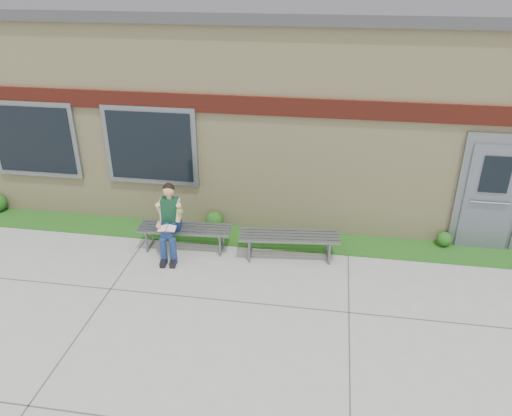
# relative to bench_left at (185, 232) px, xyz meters

# --- Properties ---
(ground) EXTENTS (80.00, 80.00, 0.00)m
(ground) POSITION_rel_bench_left_xyz_m (2.11, -2.00, -0.35)
(ground) COLOR #9E9E99
(ground) RESTS_ON ground
(grass_strip) EXTENTS (16.00, 0.80, 0.02)m
(grass_strip) POSITION_rel_bench_left_xyz_m (2.11, 0.60, -0.34)
(grass_strip) COLOR #174A13
(grass_strip) RESTS_ON ground
(school_building) EXTENTS (16.20, 6.22, 4.20)m
(school_building) POSITION_rel_bench_left_xyz_m (2.11, 3.99, 1.75)
(school_building) COLOR beige
(school_building) RESTS_ON ground
(bench_left) EXTENTS (1.78, 0.58, 0.46)m
(bench_left) POSITION_rel_bench_left_xyz_m (0.00, 0.00, 0.00)
(bench_left) COLOR slate
(bench_left) RESTS_ON ground
(bench_right) EXTENTS (1.87, 0.69, 0.48)m
(bench_right) POSITION_rel_bench_left_xyz_m (2.00, 0.00, 0.01)
(bench_right) COLOR slate
(bench_right) RESTS_ON ground
(girl) EXTENTS (0.52, 0.85, 1.38)m
(girl) POSITION_rel_bench_left_xyz_m (-0.21, -0.21, 0.37)
(girl) COLOR navy
(girl) RESTS_ON ground
(shrub_mid) EXTENTS (0.36, 0.36, 0.36)m
(shrub_mid) POSITION_rel_bench_left_xyz_m (0.37, 0.85, -0.15)
(shrub_mid) COLOR #174A13
(shrub_mid) RESTS_ON grass_strip
(shrub_east) EXTENTS (0.29, 0.29, 0.29)m
(shrub_east) POSITION_rel_bench_left_xyz_m (4.94, 0.85, -0.19)
(shrub_east) COLOR #174A13
(shrub_east) RESTS_ON grass_strip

